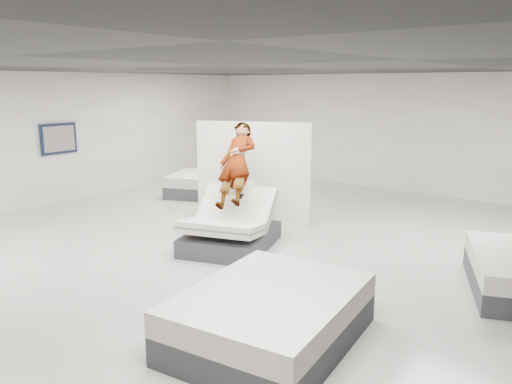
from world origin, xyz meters
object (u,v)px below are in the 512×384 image
person (237,179)px  divider_panel (253,174)px  remote (241,196)px  flat_bed_right_near (271,316)px  flat_bed_left_far (212,185)px  hero_bed (231,229)px  wall_poster (59,139)px

person → divider_panel: 1.24m
remote → flat_bed_right_near: 3.39m
flat_bed_right_near → flat_bed_left_far: (-5.77, 5.27, -0.02)m
hero_bed → remote: hero_bed is taller
flat_bed_right_near → wall_poster: (-8.23, 2.46, 1.29)m
flat_bed_left_far → wall_poster: wall_poster is taller
hero_bed → divider_panel: 1.72m
wall_poster → hero_bed: bearing=-1.6°
remote → divider_panel: divider_panel is taller
hero_bed → flat_bed_left_far: (-3.20, 2.97, -0.06)m
divider_panel → flat_bed_right_near: 4.96m
person → flat_bed_right_near: bearing=-63.0°
flat_bed_left_far → remote: bearing=-40.6°
remote → hero_bed: bearing=172.7°
remote → divider_panel: (-0.82, 1.39, 0.10)m
person → flat_bed_right_near: (2.67, -2.61, -0.91)m
hero_bed → person: (-0.10, 0.31, 0.87)m
hero_bed → flat_bed_right_near: hero_bed is taller
wall_poster → flat_bed_right_near: bearing=-16.6°
person → remote: (0.32, -0.26, -0.24)m
flat_bed_right_near → hero_bed: bearing=138.1°
divider_panel → hero_bed: bearing=-92.4°
person → hero_bed: bearing=-90.0°
flat_bed_right_near → flat_bed_left_far: bearing=137.6°
hero_bed → flat_bed_right_near: size_ratio=0.88×
divider_panel → flat_bed_right_near: bearing=-74.8°
divider_panel → flat_bed_right_near: size_ratio=0.97×
flat_bed_right_near → flat_bed_left_far: 7.82m
remote → wall_poster: size_ratio=0.15×
remote → wall_poster: wall_poster is taller
flat_bed_right_near → wall_poster: 8.69m
person → remote: person is taller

